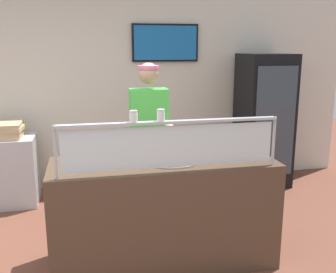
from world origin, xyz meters
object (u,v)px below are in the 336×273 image
worker_figure (150,137)px  pizza_tray (171,159)px  pepper_flake_shaker (161,116)px  parmesan_shaker (134,117)px  pizza_box_stack (3,130)px  drink_fridge (264,120)px  pizza_server (177,156)px

worker_figure → pizza_tray: bearing=-84.3°
pepper_flake_shaker → worker_figure: (0.08, 1.00, -0.39)m
parmesan_shaker → pizza_box_stack: bearing=123.3°
pizza_box_stack → pepper_flake_shaker: bearing=-52.8°
worker_figure → drink_fridge: drink_fridge is taller
pizza_box_stack → parmesan_shaker: bearing=-56.7°
pizza_tray → parmesan_shaker: 0.64m
pepper_flake_shaker → pizza_box_stack: 2.59m
drink_fridge → pepper_flake_shaker: bearing=-132.1°
pizza_server → drink_fridge: drink_fridge is taller
pizza_tray → pepper_flake_shaker: 0.55m
pizza_server → parmesan_shaker: (-0.40, -0.28, 0.41)m
pizza_server → pepper_flake_shaker: bearing=-136.1°
pizza_server → worker_figure: worker_figure is taller
worker_figure → drink_fridge: (1.79, 1.07, -0.09)m
worker_figure → drink_fridge: 2.09m
parmesan_shaker → worker_figure: 1.12m
parmesan_shaker → pizza_tray: bearing=40.1°
pizza_tray → pepper_flake_shaker: bearing=-116.3°
worker_figure → pizza_server: bearing=-81.1°
pizza_tray → pizza_server: size_ratio=1.82×
pepper_flake_shaker → drink_fridge: bearing=47.9°
pizza_tray → pizza_box_stack: size_ratio=1.06×
pizza_server → pepper_flake_shaker: pepper_flake_shaker is taller
pizza_server → pizza_box_stack: 2.46m
pizza_server → drink_fridge: size_ratio=0.15×
pizza_tray → pizza_box_stack: pizza_box_stack is taller
pizza_tray → worker_figure: (-0.07, 0.70, 0.04)m
pepper_flake_shaker → worker_figure: worker_figure is taller
pepper_flake_shaker → drink_fridge: size_ratio=0.05×
parmesan_shaker → pepper_flake_shaker: size_ratio=0.97×
parmesan_shaker → worker_figure: worker_figure is taller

